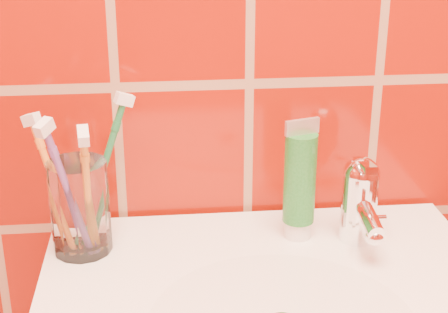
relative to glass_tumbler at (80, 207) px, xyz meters
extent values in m
cylinder|color=white|center=(0.00, 0.00, 0.00)|extent=(0.08, 0.08, 0.12)
cylinder|color=white|center=(0.29, 0.01, -0.05)|extent=(0.04, 0.04, 0.02)
cylinder|color=#186720|center=(0.29, 0.01, 0.02)|extent=(0.04, 0.04, 0.12)
cube|color=beige|center=(0.29, 0.01, 0.10)|extent=(0.05, 0.01, 0.02)
cylinder|color=white|center=(0.37, -0.01, -0.01)|extent=(0.05, 0.05, 0.09)
sphere|color=white|center=(0.37, -0.01, 0.03)|extent=(0.05, 0.05, 0.05)
cylinder|color=white|center=(0.37, -0.04, -0.01)|extent=(0.02, 0.09, 0.03)
cube|color=white|center=(0.37, -0.02, 0.05)|extent=(0.02, 0.06, 0.01)
camera|label=1|loc=(0.11, -0.81, 0.39)|focal=55.00mm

